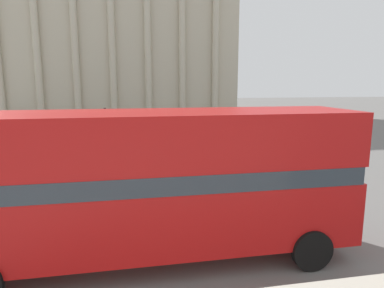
{
  "coord_description": "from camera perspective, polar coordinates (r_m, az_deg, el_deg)",
  "views": [
    {
      "loc": [
        -0.52,
        -1.99,
        4.71
      ],
      "look_at": [
        2.87,
        15.69,
        1.47
      ],
      "focal_mm": 32.0,
      "sensor_mm": 36.0,
      "label": 1
    }
  ],
  "objects": [
    {
      "name": "double_decker_bus",
      "position": [
        8.89,
        -6.4,
        -5.97
      ],
      "size": [
        10.52,
        2.66,
        4.0
      ],
      "rotation": [
        0.0,
        0.0,
        -0.13
      ],
      "color": "black",
      "rests_on": "ground_plane"
    },
    {
      "name": "plaza_building_left",
      "position": [
        54.57,
        -12.96,
        15.68
      ],
      "size": [
        35.83,
        13.27,
        20.32
      ],
      "color": "beige",
      "rests_on": "ground_plane"
    },
    {
      "name": "traffic_light_near",
      "position": [
        12.23,
        -5.32,
        -0.48
      ],
      "size": [
        0.42,
        0.24,
        3.75
      ],
      "color": "black",
      "rests_on": "ground_plane"
    },
    {
      "name": "traffic_light_mid",
      "position": [
        17.7,
        -13.92,
        2.02
      ],
      "size": [
        0.42,
        0.24,
        3.47
      ],
      "color": "black",
      "rests_on": "ground_plane"
    },
    {
      "name": "car_white",
      "position": [
        19.74,
        7.85,
        -1.61
      ],
      "size": [
        4.2,
        1.93,
        1.35
      ],
      "rotation": [
        0.0,
        0.0,
        4.86
      ],
      "color": "black",
      "rests_on": "ground_plane"
    },
    {
      "name": "car_silver",
      "position": [
        32.74,
        1.51,
        3.17
      ],
      "size": [
        4.2,
        1.93,
        1.35
      ],
      "rotation": [
        0.0,
        0.0,
        2.0
      ],
      "color": "black",
      "rests_on": "ground_plane"
    },
    {
      "name": "pedestrian_yellow",
      "position": [
        13.25,
        -4.71,
        -6.45
      ],
      "size": [
        0.32,
        0.32,
        1.61
      ],
      "rotation": [
        0.0,
        0.0,
        4.18
      ],
      "color": "#282B33",
      "rests_on": "ground_plane"
    },
    {
      "name": "pedestrian_red",
      "position": [
        24.61,
        7.3,
        1.42
      ],
      "size": [
        0.32,
        0.32,
        1.71
      ],
      "rotation": [
        0.0,
        0.0,
        3.76
      ],
      "color": "#282B33",
      "rests_on": "ground_plane"
    },
    {
      "name": "pedestrian_white",
      "position": [
        31.62,
        -8.25,
        3.43
      ],
      "size": [
        0.32,
        0.32,
        1.79
      ],
      "rotation": [
        0.0,
        0.0,
        0.4
      ],
      "color": "#282B33",
      "rests_on": "ground_plane"
    }
  ]
}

